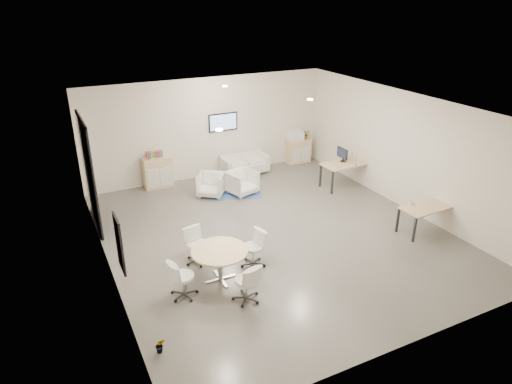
{
  "coord_description": "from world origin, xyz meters",
  "views": [
    {
      "loc": [
        -4.9,
        -8.85,
        5.58
      ],
      "look_at": [
        -0.32,
        0.4,
        1.05
      ],
      "focal_mm": 32.0,
      "sensor_mm": 36.0,
      "label": 1
    }
  ],
  "objects_px": {
    "round_table": "(220,254)",
    "desk_rear": "(346,165)",
    "armchair_right": "(242,181)",
    "sideboard_left": "(158,172)",
    "sideboard_right": "(298,151)",
    "desk_front": "(427,209)",
    "armchair_left": "(211,184)",
    "loveseat": "(244,165)"
  },
  "relations": [
    {
      "from": "sideboard_left",
      "to": "desk_rear",
      "type": "relative_size",
      "value": 0.64
    },
    {
      "from": "armchair_left",
      "to": "round_table",
      "type": "bearing_deg",
      "value": -73.18
    },
    {
      "from": "sideboard_left",
      "to": "armchair_right",
      "type": "bearing_deg",
      "value": -37.46
    },
    {
      "from": "round_table",
      "to": "armchair_right",
      "type": "bearing_deg",
      "value": 59.5
    },
    {
      "from": "loveseat",
      "to": "sideboard_right",
      "type": "bearing_deg",
      "value": 2.34
    },
    {
      "from": "armchair_right",
      "to": "round_table",
      "type": "distance_m",
      "value": 4.53
    },
    {
      "from": "armchair_right",
      "to": "desk_front",
      "type": "height_order",
      "value": "armchair_right"
    },
    {
      "from": "armchair_right",
      "to": "desk_rear",
      "type": "bearing_deg",
      "value": -31.95
    },
    {
      "from": "sideboard_right",
      "to": "loveseat",
      "type": "distance_m",
      "value": 2.2
    },
    {
      "from": "sideboard_right",
      "to": "round_table",
      "type": "bearing_deg",
      "value": -133.5
    },
    {
      "from": "armchair_left",
      "to": "desk_rear",
      "type": "height_order",
      "value": "desk_rear"
    },
    {
      "from": "sideboard_right",
      "to": "armchair_left",
      "type": "bearing_deg",
      "value": -160.61
    },
    {
      "from": "desk_rear",
      "to": "round_table",
      "type": "distance_m",
      "value": 6.18
    },
    {
      "from": "armchair_right",
      "to": "desk_front",
      "type": "relative_size",
      "value": 0.57
    },
    {
      "from": "armchair_left",
      "to": "sideboard_left",
      "type": "bearing_deg",
      "value": 168.25
    },
    {
      "from": "loveseat",
      "to": "round_table",
      "type": "distance_m",
      "value": 6.2
    },
    {
      "from": "armchair_right",
      "to": "round_table",
      "type": "xyz_separation_m",
      "value": [
        -2.29,
        -3.89,
        0.24
      ]
    },
    {
      "from": "sideboard_right",
      "to": "desk_front",
      "type": "bearing_deg",
      "value": -88.23
    },
    {
      "from": "armchair_right",
      "to": "round_table",
      "type": "height_order",
      "value": "armchair_right"
    },
    {
      "from": "sideboard_left",
      "to": "armchair_left",
      "type": "distance_m",
      "value": 1.82
    },
    {
      "from": "armchair_right",
      "to": "desk_rear",
      "type": "xyz_separation_m",
      "value": [
        3.11,
        -0.9,
        0.3
      ]
    },
    {
      "from": "sideboard_left",
      "to": "armchair_left",
      "type": "height_order",
      "value": "sideboard_left"
    },
    {
      "from": "sideboard_right",
      "to": "desk_rear",
      "type": "height_order",
      "value": "sideboard_right"
    },
    {
      "from": "round_table",
      "to": "armchair_left",
      "type": "bearing_deg",
      "value": 71.37
    },
    {
      "from": "armchair_right",
      "to": "round_table",
      "type": "bearing_deg",
      "value": -136.33
    },
    {
      "from": "sideboard_left",
      "to": "desk_front",
      "type": "bearing_deg",
      "value": -47.94
    },
    {
      "from": "loveseat",
      "to": "desk_front",
      "type": "height_order",
      "value": "desk_front"
    },
    {
      "from": "armchair_right",
      "to": "desk_rear",
      "type": "distance_m",
      "value": 3.25
    },
    {
      "from": "round_table",
      "to": "desk_rear",
      "type": "bearing_deg",
      "value": 29.02
    },
    {
      "from": "armchair_left",
      "to": "armchair_right",
      "type": "bearing_deg",
      "value": 17.34
    },
    {
      "from": "armchair_left",
      "to": "desk_front",
      "type": "relative_size",
      "value": 0.54
    },
    {
      "from": "armchair_left",
      "to": "desk_front",
      "type": "xyz_separation_m",
      "value": [
        4.02,
        -4.49,
        0.26
      ]
    },
    {
      "from": "desk_front",
      "to": "round_table",
      "type": "relative_size",
      "value": 1.17
    },
    {
      "from": "sideboard_left",
      "to": "desk_front",
      "type": "relative_size",
      "value": 0.7
    },
    {
      "from": "sideboard_left",
      "to": "round_table",
      "type": "height_order",
      "value": "sideboard_left"
    },
    {
      "from": "round_table",
      "to": "loveseat",
      "type": "bearing_deg",
      "value": 60.41
    },
    {
      "from": "sideboard_left",
      "to": "desk_rear",
      "type": "height_order",
      "value": "sideboard_left"
    },
    {
      "from": "loveseat",
      "to": "armchair_right",
      "type": "bearing_deg",
      "value": -118.75
    },
    {
      "from": "armchair_left",
      "to": "round_table",
      "type": "xyz_separation_m",
      "value": [
        -1.41,
        -4.18,
        0.26
      ]
    },
    {
      "from": "sideboard_right",
      "to": "armchair_right",
      "type": "relative_size",
      "value": 1.07
    },
    {
      "from": "sideboard_left",
      "to": "round_table",
      "type": "xyz_separation_m",
      "value": [
        -0.17,
        -5.52,
        0.15
      ]
    },
    {
      "from": "sideboard_left",
      "to": "desk_rear",
      "type": "bearing_deg",
      "value": -25.75
    }
  ]
}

